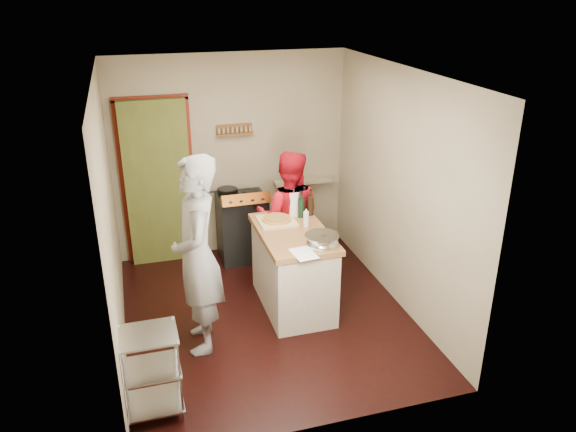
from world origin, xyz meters
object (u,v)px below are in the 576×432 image
at_px(stove, 242,226).
at_px(person_red, 289,217).
at_px(island, 294,267).
at_px(person_stripe, 197,256).
at_px(wire_shelving, 151,370).

bearing_deg(stove, person_red, -58.44).
relative_size(stove, island, 0.76).
relative_size(person_stripe, person_red, 1.22).
xyz_separation_m(person_stripe, person_red, (1.22, 1.06, -0.18)).
relative_size(stove, wire_shelving, 1.26).
height_order(island, person_stripe, person_stripe).
height_order(island, person_red, person_red).
xyz_separation_m(stove, person_red, (0.43, -0.69, 0.36)).
xyz_separation_m(stove, wire_shelving, (-1.33, -2.62, -0.01)).
relative_size(wire_shelving, person_stripe, 0.41).
distance_m(stove, person_stripe, 2.00).
relative_size(wire_shelving, island, 0.61).
bearing_deg(person_red, person_stripe, 61.37).
distance_m(person_stripe, person_red, 1.62).
height_order(person_stripe, person_red, person_stripe).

